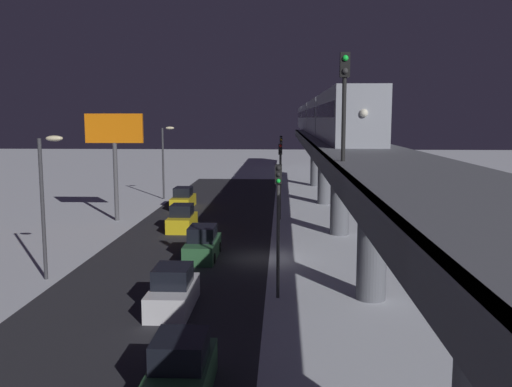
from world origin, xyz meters
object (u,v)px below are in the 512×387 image
at_px(rail_signal, 344,88).
at_px(sedan_yellow, 183,199).
at_px(traffic_light_mid, 280,170).
at_px(traffic_light_far, 281,154).
at_px(sedan_white, 173,292).
at_px(traffic_light_near, 278,211).
at_px(commercial_billboard, 114,139).
at_px(subway_train, 319,117).
at_px(sedan_green, 203,245).
at_px(sedan_green_2, 181,373).
at_px(sedan_yellow_2, 182,220).

xyz_separation_m(rail_signal, sedan_yellow, (11.75, -31.64, -8.86)).
height_order(traffic_light_mid, traffic_light_far, same).
bearing_deg(sedan_white, traffic_light_near, 21.07).
bearing_deg(traffic_light_mid, sedan_white, 78.36).
bearing_deg(traffic_light_near, commercial_billboard, -55.42).
xyz_separation_m(subway_train, traffic_light_mid, (4.42, 19.79, -4.51)).
relative_size(rail_signal, sedan_green, 0.85).
bearing_deg(sedan_green_2, sedan_green, 95.89).
relative_size(traffic_light_near, traffic_light_far, 1.00).
xyz_separation_m(sedan_yellow, traffic_light_mid, (-9.30, 5.80, 3.40)).
bearing_deg(sedan_white, sedan_green_2, -77.38).
height_order(sedan_green, sedan_green_2, same).
distance_m(sedan_green_2, traffic_light_mid, 31.18).
bearing_deg(traffic_light_near, subway_train, -96.18).
xyz_separation_m(sedan_green, sedan_white, (0.00, 9.40, 0.01)).
xyz_separation_m(traffic_light_mid, commercial_billboard, (13.69, 1.16, 2.63)).
bearing_deg(sedan_green, traffic_light_near, -58.24).
xyz_separation_m(sedan_yellow, commercial_billboard, (4.39, 6.96, 6.03)).
height_order(sedan_white, sedan_yellow, same).
bearing_deg(sedan_green, sedan_white, -90.00).
relative_size(sedan_white, commercial_billboard, 0.48).
bearing_deg(subway_train, traffic_light_near, 83.82).
bearing_deg(rail_signal, sedan_green_2, 43.17).
height_order(sedan_green, traffic_light_far, traffic_light_far).
xyz_separation_m(subway_train, sedan_green_2, (7.32, 50.65, -7.91)).
height_order(sedan_yellow_2, traffic_light_far, traffic_light_far).
distance_m(rail_signal, sedan_yellow, 34.90).
bearing_deg(traffic_light_mid, commercial_billboard, 4.83).
height_order(sedan_green, sedan_yellow_2, same).
relative_size(subway_train, traffic_light_near, 11.57).
xyz_separation_m(sedan_green, traffic_light_mid, (-4.70, -13.42, 3.41)).
height_order(rail_signal, sedan_white, rail_signal).
xyz_separation_m(rail_signal, sedan_green_2, (5.35, 5.02, -8.86)).
bearing_deg(subway_train, sedan_white, 77.92).
bearing_deg(sedan_green_2, sedan_white, 102.62).
bearing_deg(sedan_green_2, commercial_billboard, 109.96).
distance_m(rail_signal, commercial_billboard, 29.63).
height_order(sedan_green_2, traffic_light_far, traffic_light_far).
relative_size(sedan_yellow, commercial_billboard, 0.52).
bearing_deg(sedan_yellow_2, sedan_white, 98.87).
bearing_deg(sedan_white, sedan_yellow, 99.13).
xyz_separation_m(sedan_yellow, sedan_yellow_2, (-1.80, 10.69, -0.00)).
relative_size(sedan_white, traffic_light_near, 0.66).
bearing_deg(subway_train, commercial_billboard, 49.15).
xyz_separation_m(rail_signal, commercial_billboard, (16.14, -24.68, -2.83)).
bearing_deg(sedan_white, traffic_light_mid, 78.36).
distance_m(sedan_white, traffic_light_far, 44.22).
height_order(sedan_yellow_2, sedan_green_2, same).
distance_m(sedan_yellow, traffic_light_far, 18.15).
bearing_deg(traffic_light_far, rail_signal, 93.00).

